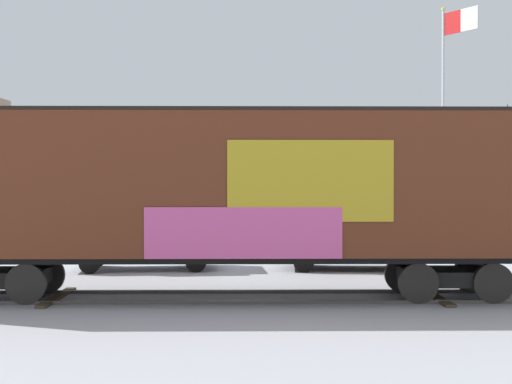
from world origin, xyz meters
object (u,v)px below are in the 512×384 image
parked_car_black (349,242)px  parked_car_silver (144,242)px  flagpole (450,92)px  freight_car (224,188)px

parked_car_black → parked_car_silver: bearing=175.5°
parked_car_silver → parked_car_black: (6.52, -0.51, -0.01)m
parked_car_silver → flagpole: bearing=22.2°
freight_car → parked_car_silver: size_ratio=3.46×
freight_car → flagpole: bearing=47.0°
flagpole → parked_car_black: bearing=-135.3°
flagpole → parked_car_silver: bearing=-157.8°
flagpole → parked_car_black: flagpole is taller
flagpole → parked_car_silver: flagpole is taller
flagpole → freight_car: bearing=-133.0°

